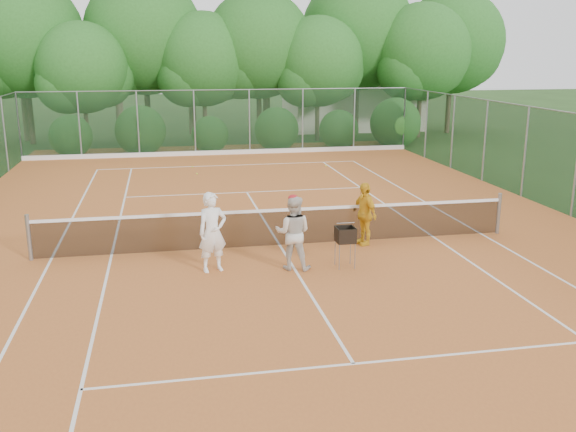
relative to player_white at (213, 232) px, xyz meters
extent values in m
plane|color=#214017|center=(1.79, 1.57, -0.91)|extent=(120.00, 120.00, 0.00)
cube|color=#BB652B|center=(1.79, 1.57, -0.90)|extent=(18.00, 36.00, 0.02)
cube|color=beige|center=(10.79, 25.57, 0.59)|extent=(8.00, 5.00, 3.00)
cylinder|color=gray|center=(-4.14, 1.57, -0.34)|extent=(0.10, 0.10, 1.10)
cylinder|color=gray|center=(7.73, 1.57, -0.34)|extent=(0.10, 0.10, 1.10)
cube|color=black|center=(1.79, 1.57, -0.43)|extent=(11.87, 0.03, 0.86)
cube|color=white|center=(1.79, 1.57, 0.03)|extent=(11.87, 0.04, 0.07)
imported|color=white|center=(0.00, 0.00, 0.00)|extent=(0.75, 0.59, 1.79)
imported|color=beige|center=(1.77, -0.19, -0.05)|extent=(0.98, 0.87, 1.68)
ellipsoid|color=#AC161C|center=(1.77, -0.19, 0.74)|extent=(0.22, 0.22, 0.14)
imported|color=gold|center=(3.90, 1.32, -0.10)|extent=(0.64, 1.01, 1.59)
cylinder|color=gray|center=(2.76, -0.48, -0.60)|extent=(0.02, 0.02, 0.59)
cylinder|color=gray|center=(3.13, -0.12, -0.60)|extent=(0.02, 0.02, 0.59)
cube|color=black|center=(2.95, -0.30, -0.13)|extent=(0.41, 0.41, 0.34)
sphere|color=#D1E435|center=(0.29, 11.60, -0.86)|extent=(0.07, 0.07, 0.07)
sphere|color=#ACCC2F|center=(0.19, 13.19, -0.86)|extent=(0.07, 0.07, 0.07)
sphere|color=#CDD531|center=(5.75, 12.36, -0.86)|extent=(0.07, 0.07, 0.07)
cube|color=white|center=(1.79, 13.45, -0.89)|extent=(11.03, 0.06, 0.01)
cube|color=white|center=(-3.69, 1.57, -0.89)|extent=(0.06, 23.77, 0.01)
cube|color=white|center=(7.28, 1.57, -0.89)|extent=(0.06, 23.77, 0.01)
cube|color=white|center=(-2.32, 1.57, -0.89)|extent=(0.06, 23.77, 0.01)
cube|color=white|center=(5.90, 1.57, -0.89)|extent=(0.06, 23.77, 0.01)
cube|color=white|center=(1.79, 7.97, -0.89)|extent=(8.23, 0.06, 0.01)
cube|color=white|center=(1.79, -4.83, -0.89)|extent=(8.23, 0.06, 0.01)
cube|color=white|center=(1.79, 1.57, -0.89)|extent=(0.06, 12.80, 0.01)
cube|color=#19381E|center=(1.79, 16.57, 0.61)|extent=(18.00, 0.02, 3.00)
cylinder|color=gray|center=(-7.21, 16.57, 0.61)|extent=(0.07, 0.07, 3.00)
cylinder|color=gray|center=(10.79, 16.57, 0.61)|extent=(0.07, 0.07, 3.00)
cylinder|color=gray|center=(-7.21, 16.57, 0.61)|extent=(0.07, 0.07, 3.00)
cylinder|color=gray|center=(10.79, 16.57, 0.61)|extent=(0.07, 0.07, 3.00)
cylinder|color=brown|center=(-7.71, 22.07, 1.29)|extent=(0.30, 0.30, 4.40)
sphere|color=#255E1F|center=(-7.71, 22.07, 4.54)|extent=(6.16, 6.16, 6.16)
cylinder|color=brown|center=(-4.71, 20.07, 0.69)|extent=(0.22, 0.22, 3.20)
sphere|color=#255E1F|center=(-4.71, 20.07, 3.05)|extent=(4.48, 4.48, 4.48)
cylinder|color=brown|center=(-1.71, 22.57, 1.34)|extent=(0.31, 0.31, 4.50)
sphere|color=#255E1F|center=(-1.71, 22.57, 4.67)|extent=(6.30, 6.30, 6.30)
cylinder|color=brown|center=(1.29, 21.07, 0.84)|extent=(0.24, 0.24, 3.50)
sphere|color=#255E1F|center=(1.29, 21.07, 3.43)|extent=(4.90, 4.90, 4.90)
cylinder|color=brown|center=(4.29, 21.57, 1.14)|extent=(0.28, 0.28, 4.10)
sphere|color=#255E1F|center=(4.29, 21.57, 4.17)|extent=(5.74, 5.74, 5.74)
cylinder|color=brown|center=(7.29, 20.37, 0.79)|extent=(0.23, 0.23, 3.40)
sphere|color=#255E1F|center=(7.29, 20.37, 3.30)|extent=(4.76, 4.76, 4.76)
cylinder|color=brown|center=(10.29, 23.07, 1.41)|extent=(0.32, 0.32, 4.65)
sphere|color=#255E1F|center=(10.29, 23.07, 4.85)|extent=(6.51, 6.51, 6.51)
cylinder|color=brown|center=(13.29, 20.77, 0.99)|extent=(0.26, 0.26, 3.80)
sphere|color=#255E1F|center=(13.29, 20.77, 3.80)|extent=(5.32, 5.32, 5.32)
cylinder|color=brown|center=(15.79, 22.37, 1.21)|extent=(0.29, 0.29, 4.25)
sphere|color=#255E1F|center=(15.79, 22.37, 4.36)|extent=(5.95, 5.95, 5.95)
cone|color=brown|center=(-8.21, 23.57, 5.59)|extent=(0.44, 0.44, 13.00)
cone|color=brown|center=(-3.21, 22.57, 4.59)|extent=(0.44, 0.44, 11.00)
cone|color=brown|center=(0.79, 24.57, 6.59)|extent=(0.44, 0.44, 15.00)
cone|color=brown|center=(4.79, 22.07, 4.09)|extent=(0.44, 0.44, 10.00)
cone|color=brown|center=(8.79, 24.07, 5.09)|extent=(0.44, 0.44, 12.00)
cone|color=brown|center=(12.79, 25.07, 6.09)|extent=(0.44, 0.44, 14.00)
camera|label=1|loc=(-0.97, -13.61, 3.87)|focal=40.00mm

